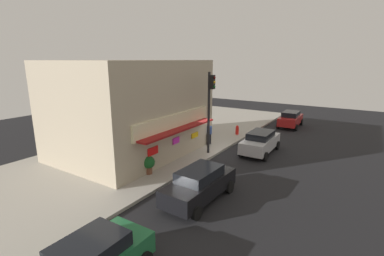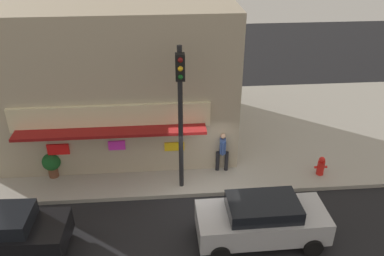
# 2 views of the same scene
# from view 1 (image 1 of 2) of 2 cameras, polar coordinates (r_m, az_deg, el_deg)

# --- Properties ---
(ground_plane) EXTENTS (53.33, 53.33, 0.00)m
(ground_plane) POSITION_cam_1_polar(r_m,az_deg,el_deg) (20.84, 5.84, -5.17)
(ground_plane) COLOR black
(sidewalk) EXTENTS (35.56, 10.49, 0.17)m
(sidewalk) POSITION_cam_1_polar(r_m,az_deg,el_deg) (23.52, -5.62, -2.71)
(sidewalk) COLOR #A39E93
(sidewalk) RESTS_ON ground_plane
(corner_building) EXTENTS (10.23, 8.30, 6.55)m
(corner_building) POSITION_cam_1_polar(r_m,az_deg,el_deg) (20.32, -12.17, 4.14)
(corner_building) COLOR tan
(corner_building) RESTS_ON sidewalk
(traffic_light) EXTENTS (0.32, 0.58, 5.78)m
(traffic_light) POSITION_cam_1_polar(r_m,az_deg,el_deg) (19.45, 3.73, 5.20)
(traffic_light) COLOR black
(traffic_light) RESTS_ON sidewalk
(fire_hydrant) EXTENTS (0.54, 0.30, 0.84)m
(fire_hydrant) POSITION_cam_1_polar(r_m,az_deg,el_deg) (25.42, 9.24, -0.42)
(fire_hydrant) COLOR red
(fire_hydrant) RESTS_ON sidewalk
(trash_can) EXTENTS (0.59, 0.59, 0.93)m
(trash_can) POSITION_cam_1_polar(r_m,az_deg,el_deg) (21.45, -0.04, -2.75)
(trash_can) COLOR #2D2D2D
(trash_can) RESTS_ON sidewalk
(pedestrian) EXTENTS (0.54, 0.54, 1.77)m
(pedestrian) POSITION_cam_1_polar(r_m,az_deg,el_deg) (22.01, 3.50, -0.98)
(pedestrian) COLOR black
(pedestrian) RESTS_ON sidewalk
(potted_plant_by_doorway) EXTENTS (0.75, 0.75, 1.10)m
(potted_plant_by_doorway) POSITION_cam_1_polar(r_m,az_deg,el_deg) (16.70, -8.87, -7.16)
(potted_plant_by_doorway) COLOR brown
(potted_plant_by_doorway) RESTS_ON sidewalk
(parked_car_silver) EXTENTS (4.35, 2.03, 1.62)m
(parked_car_silver) POSITION_cam_1_polar(r_m,az_deg,el_deg) (21.21, 13.82, -2.77)
(parked_car_silver) COLOR #B7B7BC
(parked_car_silver) RESTS_ON ground_plane
(parked_car_black) EXTENTS (4.50, 2.06, 1.66)m
(parked_car_black) POSITION_cam_1_polar(r_m,az_deg,el_deg) (13.86, 1.57, -11.40)
(parked_car_black) COLOR black
(parked_car_black) RESTS_ON ground_plane
(parked_car_red) EXTENTS (4.00, 2.02, 1.60)m
(parked_car_red) POSITION_cam_1_polar(r_m,az_deg,el_deg) (30.34, 19.53, 1.77)
(parked_car_red) COLOR #AD1E1E
(parked_car_red) RESTS_ON ground_plane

